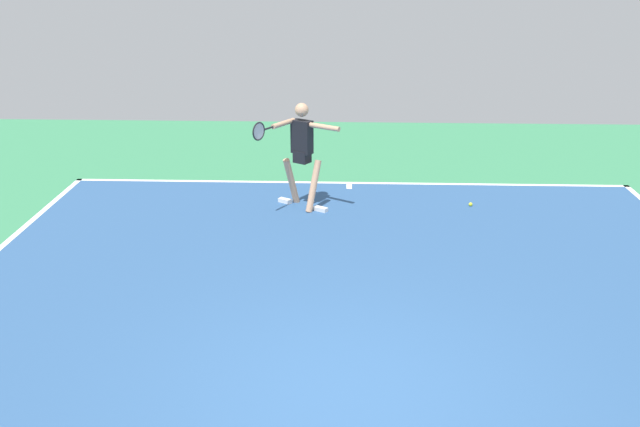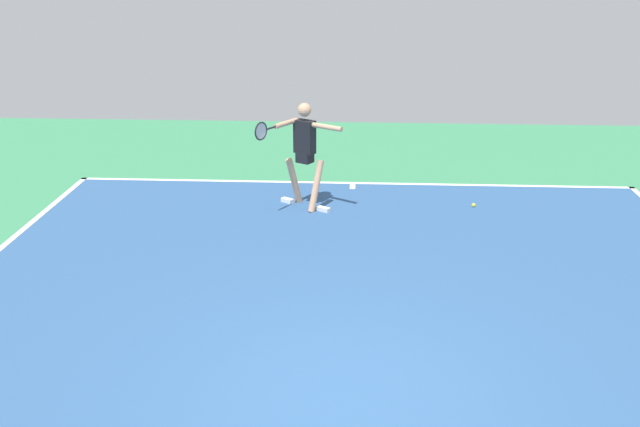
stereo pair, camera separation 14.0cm
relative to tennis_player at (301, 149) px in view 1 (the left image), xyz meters
name	(u,v)px [view 1 (the left image)]	position (x,y,z in m)	size (l,w,h in m)	color
ground_plane	(350,397)	(-0.81, 5.36, -1.03)	(23.31, 23.31, 0.00)	#388456
court_surface	(350,396)	(-0.81, 5.36, -1.03)	(10.35, 13.55, 0.00)	#2D5484
court_line_baseline_near	(349,183)	(-0.81, -1.36, -1.03)	(10.35, 0.10, 0.01)	white
court_line_centre_mark	(349,186)	(-0.81, -1.16, -1.03)	(0.10, 0.30, 0.01)	white
tennis_player	(301,149)	(0.00, 0.00, 0.00)	(1.35, 1.12, 1.80)	tan
tennis_ball_centre_court	(471,204)	(-2.87, -0.17, -1.00)	(0.07, 0.07, 0.07)	yellow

